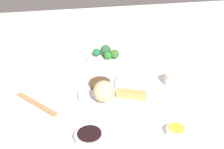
% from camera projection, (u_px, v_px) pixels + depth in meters
% --- Properties ---
extents(tabletop, '(2.20, 2.20, 0.02)m').
position_uv_depth(tabletop, '(115.00, 98.00, 1.14)').
color(tabletop, white).
rests_on(tabletop, ground).
extents(main_plate, '(0.28, 0.28, 0.02)m').
position_uv_depth(main_plate, '(115.00, 93.00, 1.13)').
color(main_plate, white).
rests_on(main_plate, tabletop).
extents(rice_scoop, '(0.08, 0.08, 0.08)m').
position_uv_depth(rice_scoop, '(104.00, 91.00, 1.06)').
color(rice_scoop, tan).
rests_on(rice_scoop, main_plate).
extents(spring_roll, '(0.06, 0.11, 0.03)m').
position_uv_depth(spring_roll, '(131.00, 94.00, 1.09)').
color(spring_roll, tan).
rests_on(spring_roll, main_plate).
extents(crab_rangoon_wonton, '(0.09, 0.09, 0.01)m').
position_uv_depth(crab_rangoon_wonton, '(125.00, 82.00, 1.18)').
color(crab_rangoon_wonton, beige).
rests_on(crab_rangoon_wonton, main_plate).
extents(stir_fry_heap, '(0.08, 0.08, 0.02)m').
position_uv_depth(stir_fry_heap, '(100.00, 84.00, 1.16)').
color(stir_fry_heap, '#4E3421').
rests_on(stir_fry_heap, main_plate).
extents(broccoli_plate, '(0.19, 0.19, 0.01)m').
position_uv_depth(broccoli_plate, '(107.00, 58.00, 1.39)').
color(broccoli_plate, white).
rests_on(broccoli_plate, tabletop).
extents(broccoli_floret_0, '(0.04, 0.04, 0.04)m').
position_uv_depth(broccoli_floret_0, '(115.00, 54.00, 1.36)').
color(broccoli_floret_0, '#345D24').
rests_on(broccoli_floret_0, broccoli_plate).
extents(broccoli_floret_1, '(0.05, 0.05, 0.05)m').
position_uv_depth(broccoli_floret_1, '(106.00, 50.00, 1.39)').
color(broccoli_floret_1, '#285734').
rests_on(broccoli_floret_1, broccoli_plate).
extents(broccoli_floret_2, '(0.04, 0.04, 0.04)m').
position_uv_depth(broccoli_floret_2, '(108.00, 55.00, 1.36)').
color(broccoli_floret_2, '#256D21').
rests_on(broccoli_floret_2, broccoli_plate).
extents(broccoli_floret_3, '(0.04, 0.04, 0.04)m').
position_uv_depth(broccoli_floret_3, '(96.00, 52.00, 1.39)').
color(broccoli_floret_3, '#1F6436').
rests_on(broccoli_floret_3, broccoli_plate).
extents(soy_sauce_bowl, '(0.09, 0.09, 0.03)m').
position_uv_depth(soy_sauce_bowl, '(90.00, 138.00, 0.91)').
color(soy_sauce_bowl, white).
rests_on(soy_sauce_bowl, tabletop).
extents(soy_sauce_bowl_liquid, '(0.08, 0.08, 0.00)m').
position_uv_depth(soy_sauce_bowl_liquid, '(89.00, 133.00, 0.90)').
color(soy_sauce_bowl_liquid, black).
rests_on(soy_sauce_bowl_liquid, soy_sauce_bowl).
extents(sauce_ramekin_hot_mustard, '(0.06, 0.06, 0.02)m').
position_uv_depth(sauce_ramekin_hot_mustard, '(176.00, 131.00, 0.94)').
color(sauce_ramekin_hot_mustard, white).
rests_on(sauce_ramekin_hot_mustard, tabletop).
extents(sauce_ramekin_hot_mustard_liquid, '(0.05, 0.05, 0.00)m').
position_uv_depth(sauce_ramekin_hot_mustard_liquid, '(176.00, 128.00, 0.93)').
color(sauce_ramekin_hot_mustard_liquid, yellow).
rests_on(sauce_ramekin_hot_mustard_liquid, sauce_ramekin_hot_mustard).
extents(teacup, '(0.07, 0.07, 0.05)m').
position_uv_depth(teacup, '(174.00, 79.00, 1.19)').
color(teacup, white).
rests_on(teacup, tabletop).
extents(chopsticks_pair, '(0.17, 0.16, 0.01)m').
position_uv_depth(chopsticks_pair, '(37.00, 104.00, 1.08)').
color(chopsticks_pair, '#A7764C').
rests_on(chopsticks_pair, tabletop).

